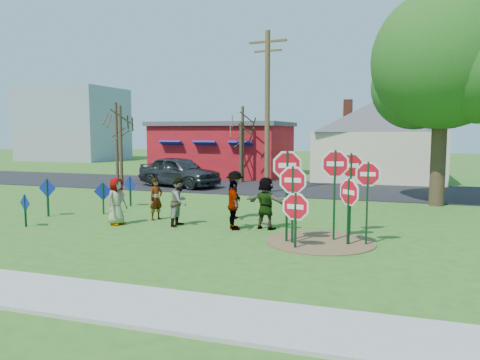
# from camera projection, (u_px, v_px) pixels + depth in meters

# --- Properties ---
(ground) EXTENTS (120.00, 120.00, 0.00)m
(ground) POSITION_uv_depth(u_px,v_px,m) (194.00, 226.00, 16.10)
(ground) COLOR #315F1B
(ground) RESTS_ON ground
(sidewalk) EXTENTS (22.00, 1.80, 0.08)m
(sidewalk) POSITION_uv_depth(u_px,v_px,m) (47.00, 293.00, 9.30)
(sidewalk) COLOR #9E9E99
(sidewalk) RESTS_ON ground
(road) EXTENTS (120.00, 7.50, 0.04)m
(road) POSITION_uv_depth(u_px,v_px,m) (275.00, 187.00, 26.96)
(road) COLOR black
(road) RESTS_ON ground
(dirt_patch) EXTENTS (3.20, 3.20, 0.03)m
(dirt_patch) POSITION_uv_depth(u_px,v_px,m) (320.00, 242.00, 13.75)
(dirt_patch) COLOR brown
(dirt_patch) RESTS_ON ground
(red_building) EXTENTS (9.40, 7.69, 3.90)m
(red_building) POSITION_uv_depth(u_px,v_px,m) (224.00, 148.00, 34.60)
(red_building) COLOR maroon
(red_building) RESTS_ON ground
(cream_house) EXTENTS (9.40, 9.40, 6.50)m
(cream_house) POSITION_uv_depth(u_px,v_px,m) (379.00, 136.00, 31.08)
(cream_house) COLOR beige
(cream_house) RESTS_ON ground
(distant_building) EXTENTS (10.00, 8.00, 8.00)m
(distant_building) POSITION_uv_depth(u_px,v_px,m) (74.00, 124.00, 52.75)
(distant_building) COLOR #8C939E
(distant_building) RESTS_ON ground
(stop_sign_a) EXTENTS (1.09, 0.07, 2.40)m
(stop_sign_a) POSITION_uv_depth(u_px,v_px,m) (293.00, 187.00, 13.42)
(stop_sign_a) COLOR #0F391B
(stop_sign_a) RESTS_ON ground
(stop_sign_b) EXTENTS (1.09, 0.24, 2.85)m
(stop_sign_b) POSITION_uv_depth(u_px,v_px,m) (335.00, 172.00, 13.73)
(stop_sign_b) COLOR #0F391B
(stop_sign_b) RESTS_ON ground
(stop_sign_c) EXTENTS (0.95, 0.15, 2.52)m
(stop_sign_c) POSITION_uv_depth(u_px,v_px,m) (368.00, 184.00, 13.19)
(stop_sign_c) COLOR #0F391B
(stop_sign_c) RESTS_ON ground
(stop_sign_d) EXTENTS (1.03, 0.33, 2.72)m
(stop_sign_d) POSITION_uv_depth(u_px,v_px,m) (351.00, 173.00, 14.57)
(stop_sign_d) COLOR #0F391B
(stop_sign_d) RESTS_ON ground
(stop_sign_e) EXTENTS (1.05, 0.14, 1.70)m
(stop_sign_e) POSITION_uv_depth(u_px,v_px,m) (296.00, 210.00, 12.89)
(stop_sign_e) COLOR #0F391B
(stop_sign_e) RESTS_ON ground
(stop_sign_f) EXTENTS (0.79, 0.74, 2.06)m
(stop_sign_f) POSITION_uv_depth(u_px,v_px,m) (349.00, 196.00, 13.24)
(stop_sign_f) COLOR #0F391B
(stop_sign_f) RESTS_ON ground
(stop_sign_g) EXTENTS (1.09, 0.43, 2.84)m
(stop_sign_g) POSITION_uv_depth(u_px,v_px,m) (287.00, 175.00, 13.54)
(stop_sign_g) COLOR #0F391B
(stop_sign_g) RESTS_ON ground
(blue_diamond_a) EXTENTS (0.58, 0.20, 1.13)m
(blue_diamond_a) POSITION_uv_depth(u_px,v_px,m) (25.00, 207.00, 15.84)
(blue_diamond_a) COLOR #0F391B
(blue_diamond_a) RESTS_ON ground
(blue_diamond_b) EXTENTS (0.73, 0.09, 1.46)m
(blue_diamond_b) POSITION_uv_depth(u_px,v_px,m) (47.00, 193.00, 17.78)
(blue_diamond_b) COLOR #0F391B
(blue_diamond_b) RESTS_ON ground
(blue_diamond_c) EXTENTS (0.67, 0.30, 1.26)m
(blue_diamond_c) POSITION_uv_depth(u_px,v_px,m) (103.00, 195.00, 18.31)
(blue_diamond_c) COLOR #0F391B
(blue_diamond_c) RESTS_ON ground
(blue_diamond_d) EXTENTS (0.70, 0.21, 1.32)m
(blue_diamond_d) POSITION_uv_depth(u_px,v_px,m) (130.00, 188.00, 20.22)
(blue_diamond_d) COLOR #0F391B
(blue_diamond_d) RESTS_ON ground
(person_a) EXTENTS (0.70, 0.91, 1.65)m
(person_a) POSITION_uv_depth(u_px,v_px,m) (117.00, 201.00, 16.22)
(person_a) COLOR #384482
(person_a) RESTS_ON ground
(person_b) EXTENTS (0.56, 0.66, 1.54)m
(person_b) POSITION_uv_depth(u_px,v_px,m) (156.00, 199.00, 17.13)
(person_b) COLOR #217A5B
(person_b) RESTS_ON ground
(person_c) EXTENTS (0.63, 0.81, 1.67)m
(person_c) POSITION_uv_depth(u_px,v_px,m) (180.00, 202.00, 16.07)
(person_c) COLOR #985145
(person_c) RESTS_ON ground
(person_d) EXTENTS (0.76, 1.21, 1.78)m
(person_d) POSITION_uv_depth(u_px,v_px,m) (235.00, 195.00, 17.34)
(person_d) COLOR #37373C
(person_d) RESTS_ON ground
(person_e) EXTENTS (0.85, 1.03, 1.64)m
(person_e) POSITION_uv_depth(u_px,v_px,m) (233.00, 205.00, 15.40)
(person_e) COLOR #492D5A
(person_e) RESTS_ON ground
(person_f) EXTENTS (1.69, 0.88, 1.75)m
(person_f) POSITION_uv_depth(u_px,v_px,m) (266.00, 203.00, 15.51)
(person_f) COLOR #1C592C
(person_f) RESTS_ON ground
(suv) EXTENTS (5.54, 3.52, 1.76)m
(suv) POSITION_uv_depth(u_px,v_px,m) (179.00, 171.00, 27.09)
(suv) COLOR #2A2A2F
(suv) RESTS_ON road
(utility_pole) EXTENTS (2.04, 0.34, 8.35)m
(utility_pole) POSITION_uv_depth(u_px,v_px,m) (267.00, 109.00, 24.17)
(utility_pole) COLOR #4C3823
(utility_pole) RESTS_ON ground
(leafy_tree) EXTENTS (6.51, 5.94, 9.25)m
(leafy_tree) POSITION_uv_depth(u_px,v_px,m) (446.00, 67.00, 19.83)
(leafy_tree) COLOR #382819
(leafy_tree) RESTS_ON ground
(bare_tree_west) EXTENTS (1.80, 1.80, 4.75)m
(bare_tree_west) POSITION_uv_depth(u_px,v_px,m) (121.00, 134.00, 27.74)
(bare_tree_west) COLOR #382819
(bare_tree_west) RESTS_ON ground
(bare_tree_east) EXTENTS (1.80, 1.80, 3.83)m
(bare_tree_east) POSITION_uv_depth(u_px,v_px,m) (241.00, 143.00, 29.28)
(bare_tree_east) COLOR #382819
(bare_tree_east) RESTS_ON ground
(bare_tree_mid) EXTENTS (1.80, 1.80, 5.01)m
(bare_tree_mid) POSITION_uv_depth(u_px,v_px,m) (116.00, 131.00, 29.07)
(bare_tree_mid) COLOR #382819
(bare_tree_mid) RESTS_ON ground
(bare_tree_extra) EXTENTS (1.80, 1.80, 4.79)m
(bare_tree_extra) POSITION_uv_depth(u_px,v_px,m) (243.00, 133.00, 29.34)
(bare_tree_extra) COLOR #382819
(bare_tree_extra) RESTS_ON ground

